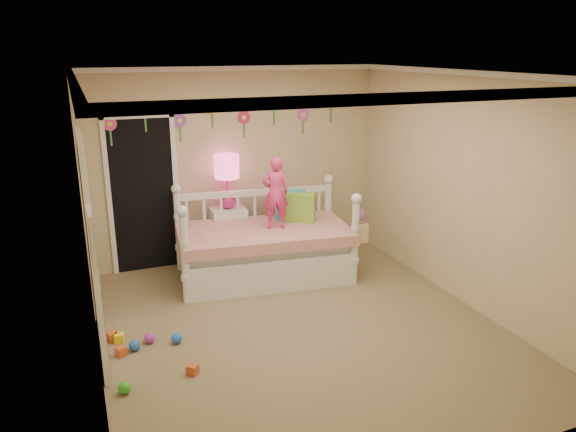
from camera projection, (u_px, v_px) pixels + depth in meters
name	position (u px, v px, depth m)	size (l,w,h in m)	color
floor	(300.00, 328.00, 5.78)	(4.00, 4.50, 0.01)	#7F684C
ceiling	(302.00, 73.00, 5.01)	(4.00, 4.50, 0.01)	white
back_wall	(236.00, 166.00, 7.39)	(4.00, 0.01, 2.60)	tan
left_wall	(86.00, 234.00, 4.69)	(0.01, 4.50, 2.60)	tan
right_wall	(466.00, 191.00, 6.10)	(0.01, 4.50, 2.60)	tan
crown_molding	(302.00, 77.00, 5.02)	(4.00, 4.50, 0.06)	white
daybed	(264.00, 233.00, 6.91)	(2.17, 1.17, 1.18)	white
pillow_turquoise	(290.00, 205.00, 7.20)	(0.38, 0.13, 0.38)	#27B0C4
pillow_lime	(299.00, 208.00, 7.07)	(0.40, 0.15, 0.37)	#7FBF3A
child	(275.00, 193.00, 6.75)	(0.33, 0.22, 0.91)	#F5377B
nightstand	(229.00, 235.00, 7.44)	(0.46, 0.35, 0.77)	white
table_lamp	(227.00, 173.00, 7.18)	(0.33, 0.33, 0.73)	#D91C8A
closet_doorway	(143.00, 194.00, 7.02)	(0.90, 0.04, 2.07)	black
flower_decals	(228.00, 118.00, 7.16)	(3.40, 0.02, 0.50)	#B2668C
mirror_closet	(92.00, 249.00, 5.04)	(0.07, 1.30, 2.10)	white
wall_picture	(92.00, 239.00, 3.83)	(0.05, 0.34, 0.42)	white
hanging_bag	(359.00, 227.00, 6.72)	(0.20, 0.16, 0.36)	beige
toy_scatter	(149.00, 351.00, 5.23)	(0.80, 1.30, 0.11)	#996666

